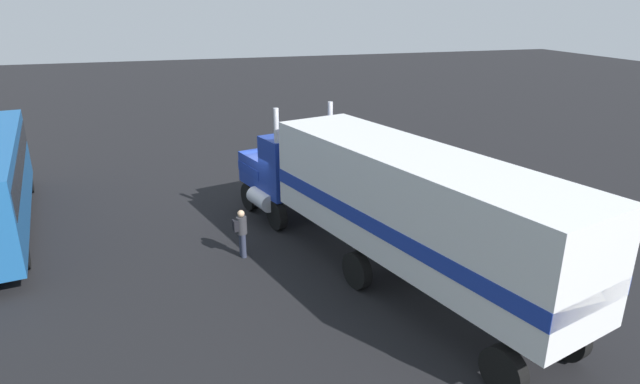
% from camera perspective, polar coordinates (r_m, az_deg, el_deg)
% --- Properties ---
extents(ground_plane, '(120.00, 120.00, 0.00)m').
position_cam_1_polar(ground_plane, '(21.00, -4.51, -2.32)').
color(ground_plane, black).
extents(lane_stripe_near, '(4.28, 1.35, 0.01)m').
position_cam_1_polar(lane_stripe_near, '(22.32, 4.04, -0.92)').
color(lane_stripe_near, silver).
rests_on(lane_stripe_near, ground_plane).
extents(lane_stripe_mid, '(4.28, 1.36, 0.01)m').
position_cam_1_polar(lane_stripe_mid, '(18.53, 19.49, -6.61)').
color(lane_stripe_mid, silver).
rests_on(lane_stripe_mid, ground_plane).
extents(lane_stripe_far, '(4.25, 1.47, 0.01)m').
position_cam_1_polar(lane_stripe_far, '(23.11, 18.51, -1.20)').
color(lane_stripe_far, silver).
rests_on(lane_stripe_far, ground_plane).
extents(semi_truck, '(14.30, 6.23, 4.50)m').
position_cam_1_polar(semi_truck, '(15.48, 7.20, -0.67)').
color(semi_truck, '#193399').
rests_on(semi_truck, ground_plane).
extents(person_bystander, '(0.34, 0.47, 1.63)m').
position_cam_1_polar(person_bystander, '(17.35, -8.44, -4.21)').
color(person_bystander, '#2D3347').
rests_on(person_bystander, ground_plane).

